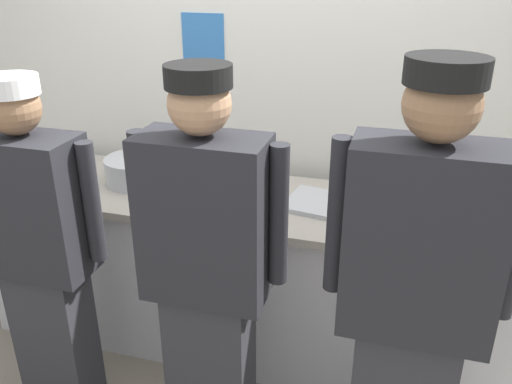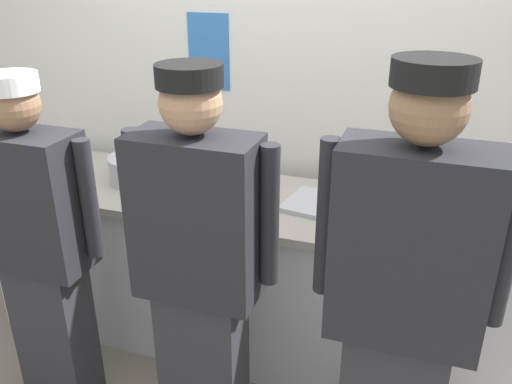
# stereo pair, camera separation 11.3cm
# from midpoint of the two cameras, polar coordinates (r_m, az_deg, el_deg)

# --- Properties ---
(ground_plane) EXTENTS (9.00, 9.00, 0.00)m
(ground_plane) POSITION_cam_midpoint_polar(r_m,az_deg,el_deg) (2.92, -2.88, -19.58)
(ground_plane) COLOR slate
(wall_back) EXTENTS (4.42, 0.11, 2.74)m
(wall_back) POSITION_cam_midpoint_polar(r_m,az_deg,el_deg) (2.99, 2.66, 11.56)
(wall_back) COLOR silver
(wall_back) RESTS_ON ground
(prep_counter) EXTENTS (2.82, 0.70, 0.89)m
(prep_counter) POSITION_cam_midpoint_polar(r_m,az_deg,el_deg) (2.91, -0.37, -8.45)
(prep_counter) COLOR silver
(prep_counter) RESTS_ON ground
(chef_near_left) EXTENTS (0.59, 0.24, 1.60)m
(chef_near_left) POSITION_cam_midpoint_polar(r_m,az_deg,el_deg) (2.49, -20.89, -5.42)
(chef_near_left) COLOR #2D2D33
(chef_near_left) RESTS_ON ground
(chef_center) EXTENTS (0.61, 0.24, 1.69)m
(chef_center) POSITION_cam_midpoint_polar(r_m,az_deg,el_deg) (2.08, -4.53, -8.28)
(chef_center) COLOR #2D2D33
(chef_center) RESTS_ON ground
(chef_far_right) EXTENTS (0.63, 0.24, 1.76)m
(chef_far_right) POSITION_cam_midpoint_polar(r_m,az_deg,el_deg) (1.89, 17.08, -11.57)
(chef_far_right) COLOR #2D2D33
(chef_far_right) RESTS_ON ground
(plate_stack_front) EXTENTS (0.23, 0.23, 0.10)m
(plate_stack_front) POSITION_cam_midpoint_polar(r_m,az_deg,el_deg) (2.46, 19.02, -3.26)
(plate_stack_front) COLOR white
(plate_stack_front) RESTS_ON prep_counter
(mixing_bowl_steel) EXTENTS (0.34, 0.34, 0.14)m
(mixing_bowl_steel) POSITION_cam_midpoint_polar(r_m,az_deg,el_deg) (2.94, -11.17, 2.54)
(mixing_bowl_steel) COLOR #B7BABF
(mixing_bowl_steel) RESTS_ON prep_counter
(sheet_tray) EXTENTS (0.56, 0.38, 0.02)m
(sheet_tray) POSITION_cam_midpoint_polar(r_m,az_deg,el_deg) (2.59, 10.19, -1.78)
(sheet_tray) COLOR #B7BABF
(sheet_tray) RESTS_ON prep_counter
(squeeze_bottle_primary) EXTENTS (0.06, 0.06, 0.19)m
(squeeze_bottle_primary) POSITION_cam_midpoint_polar(r_m,az_deg,el_deg) (2.57, -0.11, 0.32)
(squeeze_bottle_primary) COLOR red
(squeeze_bottle_primary) RESTS_ON prep_counter
(ramekin_green_sauce) EXTENTS (0.08, 0.08, 0.04)m
(ramekin_green_sauce) POSITION_cam_midpoint_polar(r_m,az_deg,el_deg) (2.71, 25.39, -2.47)
(ramekin_green_sauce) COLOR white
(ramekin_green_sauce) RESTS_ON prep_counter
(ramekin_red_sauce) EXTENTS (0.10, 0.10, 0.04)m
(ramekin_red_sauce) POSITION_cam_midpoint_polar(r_m,az_deg,el_deg) (2.42, 23.54, -5.24)
(ramekin_red_sauce) COLOR white
(ramekin_red_sauce) RESTS_ON prep_counter
(ramekin_yellow_sauce) EXTENTS (0.10, 0.10, 0.04)m
(ramekin_yellow_sauce) POSITION_cam_midpoint_polar(r_m,az_deg,el_deg) (2.71, -4.97, -0.09)
(ramekin_yellow_sauce) COLOR white
(ramekin_yellow_sauce) RESTS_ON prep_counter
(ramekin_orange_sauce) EXTENTS (0.10, 0.10, 0.04)m
(ramekin_orange_sauce) POSITION_cam_midpoint_polar(r_m,az_deg,el_deg) (3.14, -22.27, 1.64)
(ramekin_orange_sauce) COLOR white
(ramekin_orange_sauce) RESTS_ON prep_counter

